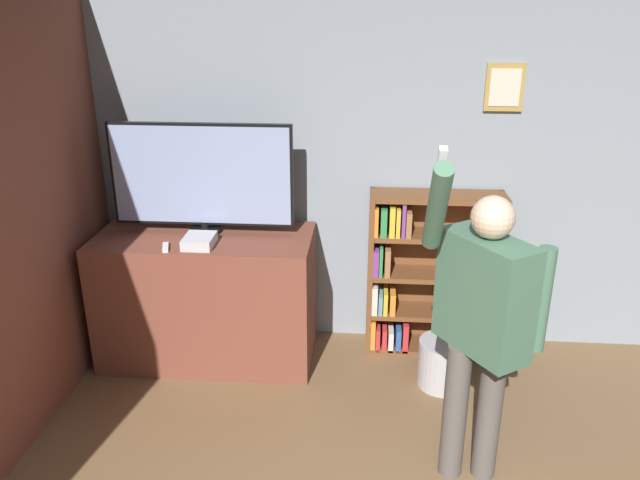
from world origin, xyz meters
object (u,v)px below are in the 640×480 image
at_px(game_console, 199,241).
at_px(person, 482,316).
at_px(bookshelf, 421,275).
at_px(waste_bin, 444,363).
at_px(television, 202,177).

distance_m(game_console, person, 1.91).
relative_size(bookshelf, waste_bin, 3.49).
relative_size(bookshelf, person, 0.64).
relative_size(person, waste_bin, 5.43).
bearing_deg(game_console, person, -28.56).
relative_size(television, game_console, 5.35).
bearing_deg(waste_bin, person, -87.08).
xyz_separation_m(television, game_console, (0.02, -0.25, -0.36)).
bearing_deg(waste_bin, television, 169.34).
relative_size(television, bookshelf, 1.03).
distance_m(television, person, 2.09).
bearing_deg(bookshelf, game_console, -164.26).
height_order(television, waste_bin, television).
height_order(game_console, waste_bin, game_console).
bearing_deg(bookshelf, person, -81.91).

